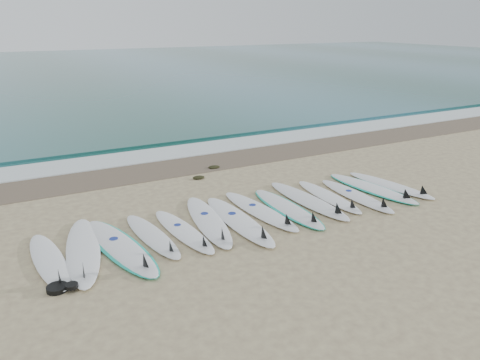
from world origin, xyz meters
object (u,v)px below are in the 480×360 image
surfboard_0 (50,261)px  leash_coil (60,288)px  surfboard_13 (392,185)px  surfboard_7 (261,211)px

surfboard_0 → leash_coil: surfboard_0 is taller
leash_coil → surfboard_0: bearing=92.5°
surfboard_0 → leash_coil: (0.04, -0.96, -0.00)m
surfboard_0 → surfboard_13: 7.99m
surfboard_7 → surfboard_13: 3.69m
surfboard_7 → leash_coil: 4.41m
surfboard_7 → leash_coil: bearing=-169.9°
surfboard_0 → leash_coil: 0.96m
surfboard_0 → surfboard_7: (4.30, 0.20, 0.01)m
surfboard_7 → leash_coil: size_ratio=5.78×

